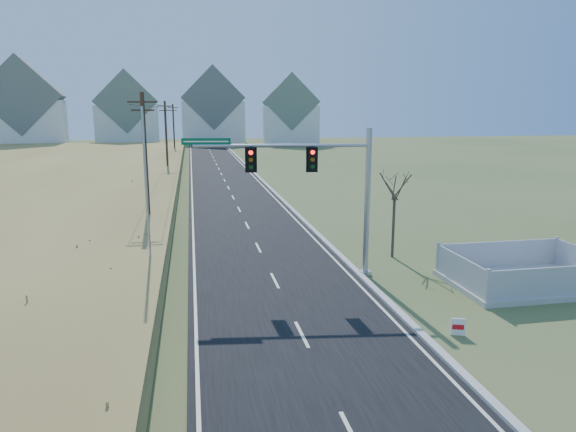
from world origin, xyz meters
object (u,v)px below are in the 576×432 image
(traffic_signal_mast, at_px, (328,187))
(flagpole, at_px, (148,216))
(bare_tree, at_px, (395,184))
(open_sign, at_px, (458,327))
(fence_enclosure, at_px, (524,279))

(traffic_signal_mast, distance_m, flagpole, 8.40)
(traffic_signal_mast, height_order, flagpole, flagpole)
(traffic_signal_mast, bearing_deg, bare_tree, 37.11)
(traffic_signal_mast, xyz_separation_m, bare_tree, (4.35, 2.48, -0.35))
(traffic_signal_mast, xyz_separation_m, open_sign, (2.83, -7.44, -4.04))
(fence_enclosure, height_order, flagpole, flagpole)
(fence_enclosure, bearing_deg, traffic_signal_mast, 160.21)
(traffic_signal_mast, bearing_deg, open_sign, -61.83)
(open_sign, bearing_deg, flagpole, 162.49)
(traffic_signal_mast, relative_size, open_sign, 14.17)
(traffic_signal_mast, bearing_deg, flagpole, -175.09)
(fence_enclosure, bearing_deg, bare_tree, 126.89)
(fence_enclosure, bearing_deg, flagpole, 168.45)
(flagpole, height_order, bare_tree, flagpole)
(traffic_signal_mast, height_order, fence_enclosure, traffic_signal_mast)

